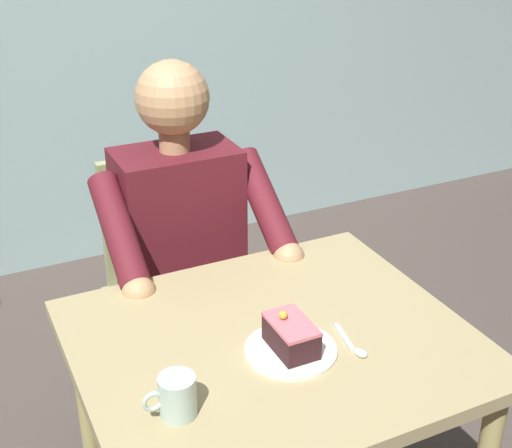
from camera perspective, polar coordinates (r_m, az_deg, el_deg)
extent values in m
cube|color=tan|center=(1.67, 1.41, -9.68)|extent=(0.90, 0.78, 0.04)
cylinder|color=tan|center=(2.27, 6.44, -9.89)|extent=(0.05, 0.05, 0.70)
cylinder|color=tan|center=(2.04, -13.34, -15.30)|extent=(0.05, 0.05, 0.70)
cube|color=#95A169|center=(2.33, -6.04, -6.80)|extent=(0.42, 0.42, 0.04)
cube|color=#95A169|center=(2.37, -7.90, 0.47)|extent=(0.38, 0.04, 0.45)
cylinder|color=#95A169|center=(2.37, -0.08, -12.15)|extent=(0.04, 0.04, 0.41)
cylinder|color=#95A169|center=(2.28, -8.56, -14.45)|extent=(0.04, 0.04, 0.41)
cylinder|color=#95A169|center=(2.64, -3.49, -7.74)|extent=(0.04, 0.04, 0.41)
cylinder|color=#95A169|center=(2.55, -11.08, -9.57)|extent=(0.04, 0.04, 0.41)
cube|color=#581720|center=(2.17, -6.21, -0.69)|extent=(0.36, 0.22, 0.54)
sphere|color=tan|center=(2.02, -6.79, 10.10)|extent=(0.21, 0.21, 0.21)
cylinder|color=tan|center=(2.06, -6.61, 6.73)|extent=(0.09, 0.09, 0.06)
cylinder|color=#581720|center=(2.08, 0.66, 1.82)|extent=(0.08, 0.33, 0.26)
sphere|color=tan|center=(2.00, 2.67, -2.69)|extent=(0.09, 0.09, 0.09)
cylinder|color=#581720|center=(1.95, -11.05, -0.54)|extent=(0.08, 0.33, 0.26)
sphere|color=tan|center=(1.86, -9.43, -5.49)|extent=(0.09, 0.09, 0.09)
cylinder|color=#373330|center=(2.25, -2.62, -8.04)|extent=(0.13, 0.38, 0.14)
cylinder|color=#373330|center=(2.20, -6.99, -9.13)|extent=(0.13, 0.38, 0.14)
cylinder|color=#373330|center=(2.25, -0.63, -14.96)|extent=(0.11, 0.11, 0.39)
cylinder|color=#373330|center=(2.20, -5.06, -16.24)|extent=(0.11, 0.11, 0.39)
cylinder|color=white|center=(1.61, 2.82, -10.14)|extent=(0.21, 0.21, 0.01)
cube|color=#30171B|center=(1.59, 2.85, -9.10)|extent=(0.08, 0.13, 0.06)
cube|color=#D86774|center=(1.57, 2.88, -8.05)|extent=(0.08, 0.13, 0.01)
sphere|color=gold|center=(1.57, 2.15, -7.38)|extent=(0.02, 0.02, 0.02)
cylinder|color=#AFC8BA|center=(1.44, -6.36, -13.65)|extent=(0.08, 0.08, 0.09)
torus|color=#AFC8BA|center=(1.42, -8.32, -14.01)|extent=(0.05, 0.01, 0.05)
cylinder|color=black|center=(1.41, -6.44, -12.44)|extent=(0.07, 0.07, 0.01)
cube|color=silver|center=(1.67, 7.14, -9.05)|extent=(0.03, 0.11, 0.01)
ellipsoid|color=silver|center=(1.62, 8.48, -10.26)|extent=(0.03, 0.04, 0.01)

